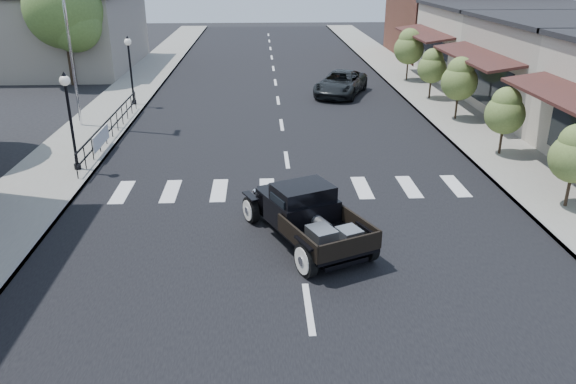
{
  "coord_description": "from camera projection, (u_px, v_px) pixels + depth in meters",
  "views": [
    {
      "loc": [
        -0.97,
        -13.39,
        7.07
      ],
      "look_at": [
        -0.24,
        1.36,
        1.0
      ],
      "focal_mm": 35.0,
      "sensor_mm": 36.0,
      "label": 1
    }
  ],
  "objects": [
    {
      "name": "hotrod_pickup",
      "position": [
        306.0,
        214.0,
        15.02
      ],
      "size": [
        3.87,
        5.11,
        1.61
      ],
      "primitive_type": null,
      "rotation": [
        0.0,
        0.0,
        0.42
      ],
      "color": "black",
      "rests_on": "ground"
    },
    {
      "name": "road",
      "position": [
        279.0,
        110.0,
        28.96
      ],
      "size": [
        14.0,
        80.0,
        0.02
      ],
      "primitive_type": "cube",
      "color": "black",
      "rests_on": "ground"
    },
    {
      "name": "low_building_left",
      "position": [
        59.0,
        32.0,
        39.32
      ],
      "size": [
        10.0,
        12.0,
        5.0
      ],
      "primitive_type": "cube",
      "color": "gray",
      "rests_on": "ground"
    },
    {
      "name": "second_car",
      "position": [
        341.0,
        84.0,
        31.81
      ],
      "size": [
        3.89,
        5.3,
        1.34
      ],
      "primitive_type": "imported",
      "rotation": [
        0.0,
        0.0,
        -0.39
      ],
      "color": "black",
      "rests_on": "ground"
    },
    {
      "name": "small_tree_d",
      "position": [
        431.0,
        74.0,
        30.32
      ],
      "size": [
        1.54,
        1.54,
        2.57
      ],
      "primitive_type": null,
      "color": "#596F32",
      "rests_on": "sidewalk_right"
    },
    {
      "name": "sidewalk_right",
      "position": [
        442.0,
        106.0,
        29.32
      ],
      "size": [
        3.0,
        80.0,
        0.15
      ],
      "primitive_type": "cube",
      "color": "#99978B",
      "rests_on": "ground"
    },
    {
      "name": "storefront_far",
      "position": [
        513.0,
        45.0,
        35.26
      ],
      "size": [
        10.0,
        9.0,
        4.5
      ],
      "primitive_type": "cube",
      "color": "beige",
      "rests_on": "ground"
    },
    {
      "name": "small_tree_e",
      "position": [
        408.0,
        55.0,
        34.94
      ],
      "size": [
        1.83,
        1.83,
        3.05
      ],
      "primitive_type": null,
      "color": "#596F32",
      "rests_on": "sidewalk_right"
    },
    {
      "name": "small_tree_c",
      "position": [
        458.0,
        89.0,
        26.23
      ],
      "size": [
        1.68,
        1.68,
        2.79
      ],
      "primitive_type": null,
      "color": "#596F32",
      "rests_on": "sidewalk_right"
    },
    {
      "name": "small_tree_b",
      "position": [
        504.0,
        122.0,
        21.41
      ],
      "size": [
        1.5,
        1.5,
        2.5
      ],
      "primitive_type": null,
      "color": "#596F32",
      "rests_on": "sidewalk_right"
    },
    {
      "name": "ground",
      "position": [
        299.0,
        245.0,
        15.1
      ],
      "size": [
        120.0,
        120.0,
        0.0
      ],
      "primitive_type": "plane",
      "color": "black",
      "rests_on": "ground"
    },
    {
      "name": "railing",
      "position": [
        111.0,
        125.0,
        23.76
      ],
      "size": [
        0.08,
        10.0,
        1.0
      ],
      "primitive_type": null,
      "color": "black",
      "rests_on": "sidewalk_left"
    },
    {
      "name": "sidewalk_left",
      "position": [
        113.0,
        110.0,
        28.54
      ],
      "size": [
        3.0,
        80.0,
        0.15
      ],
      "primitive_type": "cube",
      "color": "#99968B",
      "rests_on": "ground"
    },
    {
      "name": "big_tree_far",
      "position": [
        66.0,
        28.0,
        33.55
      ],
      "size": [
        4.64,
        4.64,
        6.81
      ],
      "primitive_type": null,
      "color": "#4C6A2D",
      "rests_on": "ground"
    },
    {
      "name": "far_building_right",
      "position": [
        468.0,
        11.0,
        44.05
      ],
      "size": [
        11.0,
        10.0,
        7.0
      ],
      "primitive_type": "cube",
      "color": "brown",
      "rests_on": "ground"
    },
    {
      "name": "lamp_post_b",
      "position": [
        71.0,
        122.0,
        19.57
      ],
      "size": [
        0.36,
        0.36,
        3.49
      ],
      "primitive_type": null,
      "color": "black",
      "rests_on": "sidewalk_left"
    },
    {
      "name": "small_tree_a",
      "position": [
        573.0,
        168.0,
        16.72
      ],
      "size": [
        1.48,
        1.48,
        2.47
      ],
      "primitive_type": null,
      "color": "#596F32",
      "rests_on": "sidewalk_right"
    },
    {
      "name": "road_markings",
      "position": [
        283.0,
        138.0,
        24.34
      ],
      "size": [
        12.0,
        60.0,
        0.06
      ],
      "primitive_type": null,
      "color": "silver",
      "rests_on": "ground"
    },
    {
      "name": "banner",
      "position": [
        102.0,
        144.0,
        21.99
      ],
      "size": [
        0.04,
        2.2,
        0.6
      ],
      "primitive_type": null,
      "color": "silver",
      "rests_on": "sidewalk_left"
    },
    {
      "name": "lamp_post_c",
      "position": [
        131.0,
        71.0,
        28.81
      ],
      "size": [
        0.36,
        0.36,
        3.49
      ],
      "primitive_type": null,
      "color": "black",
      "rests_on": "sidewalk_left"
    }
  ]
}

